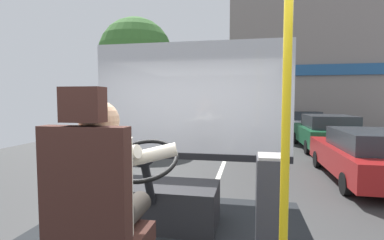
{
  "coord_description": "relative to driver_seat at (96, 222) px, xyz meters",
  "views": [
    {
      "loc": [
        0.72,
        -1.92,
        1.96
      ],
      "look_at": [
        0.1,
        1.24,
        1.73
      ],
      "focal_mm": 26.83,
      "sensor_mm": 36.0,
      "label": 1
    }
  ],
  "objects": [
    {
      "name": "fare_box",
      "position": [
        1.0,
        0.82,
        -0.14
      ],
      "size": [
        0.2,
        0.28,
        0.8
      ],
      "color": "#333338",
      "rests_on": "bus_floor"
    },
    {
      "name": "driver_seat",
      "position": [
        0.0,
        0.0,
        0.0
      ],
      "size": [
        0.48,
        0.48,
        1.29
      ],
      "color": "black",
      "rests_on": "bus_floor"
    },
    {
      "name": "parked_car_white",
      "position": [
        3.99,
        16.01,
        -0.6
      ],
      "size": [
        1.77,
        4.39,
        1.31
      ],
      "color": "silver",
      "rests_on": "ground"
    },
    {
      "name": "street_tree",
      "position": [
        -3.92,
        10.32,
        2.57
      ],
      "size": [
        3.12,
        3.12,
        5.43
      ],
      "color": "#4C3828",
      "rests_on": "ground"
    },
    {
      "name": "handrail_pole",
      "position": [
        1.01,
        0.06,
        0.56
      ],
      "size": [
        0.04,
        0.04,
        2.21
      ],
      "color": "gold",
      "rests_on": "bus_floor"
    },
    {
      "name": "bus_driver",
      "position": [
        0.0,
        0.11,
        0.19
      ],
      "size": [
        0.77,
        0.57,
        0.79
      ],
      "color": "#332D28",
      "rests_on": "driver_seat"
    },
    {
      "name": "parked_car_blue",
      "position": [
        4.19,
        21.29,
        -0.63
      ],
      "size": [
        1.96,
        4.44,
        1.26
      ],
      "color": "navy",
      "rests_on": "ground"
    },
    {
      "name": "parked_car_green",
      "position": [
        3.88,
        10.56,
        -0.58
      ],
      "size": [
        2.03,
        3.96,
        1.37
      ],
      "color": "#195633",
      "rests_on": "ground"
    },
    {
      "name": "ground",
      "position": [
        0.11,
        9.29,
        -1.3
      ],
      "size": [
        18.0,
        44.0,
        0.06
      ],
      "color": "#363636"
    },
    {
      "name": "shop_building",
      "position": [
        4.3,
        18.77,
        3.22
      ],
      "size": [
        9.19,
        6.11,
        9.0
      ],
      "color": "gray",
      "rests_on": "ground"
    },
    {
      "name": "steering_console",
      "position": [
        -0.0,
        1.2,
        -0.31
      ],
      "size": [
        1.1,
        1.03,
        0.88
      ],
      "color": "black",
      "rests_on": "bus_floor"
    },
    {
      "name": "parked_car_red",
      "position": [
        3.74,
        6.04,
        -0.64
      ],
      "size": [
        2.0,
        4.02,
        1.24
      ],
      "color": "maroon",
      "rests_on": "ground"
    },
    {
      "name": "windshield_panel",
      "position": [
        0.11,
        2.11,
        0.5
      ],
      "size": [
        2.5,
        0.08,
        1.48
      ],
      "color": "silver"
    }
  ]
}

